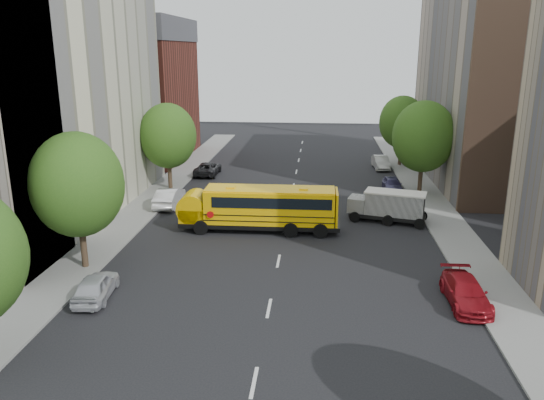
# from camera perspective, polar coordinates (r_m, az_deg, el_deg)

# --- Properties ---
(ground) EXTENTS (120.00, 120.00, 0.00)m
(ground) POSITION_cam_1_polar(r_m,az_deg,el_deg) (33.60, 0.96, -5.29)
(ground) COLOR black
(ground) RESTS_ON ground
(sidewalk_left) EXTENTS (3.00, 80.00, 0.12)m
(sidewalk_left) POSITION_cam_1_polar(r_m,az_deg,el_deg) (40.60, -14.92, -1.97)
(sidewalk_left) COLOR slate
(sidewalk_left) RESTS_ON ground
(sidewalk_right) EXTENTS (3.00, 80.00, 0.12)m
(sidewalk_right) POSITION_cam_1_polar(r_m,az_deg,el_deg) (39.32, 18.49, -2.85)
(sidewalk_right) COLOR slate
(sidewalk_right) RESTS_ON ground
(lane_markings) EXTENTS (0.15, 64.00, 0.01)m
(lane_markings) POSITION_cam_1_polar(r_m,az_deg,el_deg) (43.06, 1.93, -0.48)
(lane_markings) COLOR silver
(lane_markings) RESTS_ON ground
(building_left_cream) EXTENTS (10.00, 26.00, 20.00)m
(building_left_cream) POSITION_cam_1_polar(r_m,az_deg,el_deg) (42.44, -23.90, 11.68)
(building_left_cream) COLOR beige
(building_left_cream) RESTS_ON ground
(building_left_redbrick) EXTENTS (10.00, 15.00, 13.00)m
(building_left_redbrick) POSITION_cam_1_polar(r_m,az_deg,el_deg) (62.86, -13.93, 10.29)
(building_left_redbrick) COLOR maroon
(building_left_redbrick) RESTS_ON ground
(building_right_far) EXTENTS (10.00, 22.00, 18.00)m
(building_right_far) POSITION_cam_1_polar(r_m,az_deg,el_deg) (53.72, 22.63, 11.36)
(building_right_far) COLOR tan
(building_right_far) RESTS_ON ground
(building_right_sidewall) EXTENTS (10.10, 0.30, 18.00)m
(building_right_sidewall) POSITION_cam_1_polar(r_m,az_deg,el_deg) (43.35, 26.87, 10.07)
(building_right_sidewall) COLOR brown
(building_right_sidewall) RESTS_ON ground
(street_tree_1) EXTENTS (5.12, 5.12, 7.90)m
(street_tree_1) POSITION_cam_1_polar(r_m,az_deg,el_deg) (31.13, -20.21, 1.55)
(street_tree_1) COLOR #38281C
(street_tree_1) RESTS_ON ground
(street_tree_2) EXTENTS (4.99, 4.99, 7.71)m
(street_tree_2) POSITION_cam_1_polar(r_m,az_deg,el_deg) (47.71, -11.14, 6.78)
(street_tree_2) COLOR #38281C
(street_tree_2) RESTS_ON ground
(street_tree_4) EXTENTS (5.25, 5.25, 8.10)m
(street_tree_4) POSITION_cam_1_polar(r_m,az_deg,el_deg) (46.63, 15.99, 6.57)
(street_tree_4) COLOR #38281C
(street_tree_4) RESTS_ON ground
(street_tree_5) EXTENTS (4.86, 4.86, 7.51)m
(street_tree_5) POSITION_cam_1_polar(r_m,az_deg,el_deg) (58.40, 13.83, 8.13)
(street_tree_5) COLOR #38281C
(street_tree_5) RESTS_ON ground
(school_bus) EXTENTS (11.03, 2.79, 3.10)m
(school_bus) POSITION_cam_1_polar(r_m,az_deg,el_deg) (36.50, -1.48, -0.68)
(school_bus) COLOR black
(school_bus) RESTS_ON ground
(safari_truck) EXTENTS (5.63, 3.20, 2.28)m
(safari_truck) POSITION_cam_1_polar(r_m,az_deg,el_deg) (39.43, 12.42, -0.59)
(safari_truck) COLOR black
(safari_truck) RESTS_ON ground
(parked_car_0) EXTENTS (1.91, 4.00, 1.32)m
(parked_car_0) POSITION_cam_1_polar(r_m,az_deg,el_deg) (28.44, -18.43, -8.79)
(parked_car_0) COLOR silver
(parked_car_0) RESTS_ON ground
(parked_car_1) EXTENTS (1.67, 4.61, 1.51)m
(parked_car_1) POSITION_cam_1_polar(r_m,az_deg,el_deg) (43.18, -10.99, 0.31)
(parked_car_1) COLOR silver
(parked_car_1) RESTS_ON ground
(parked_car_2) EXTENTS (2.16, 4.67, 1.30)m
(parked_car_2) POSITION_cam_1_polar(r_m,az_deg,el_deg) (53.53, -6.93, 3.38)
(parked_car_2) COLOR black
(parked_car_2) RESTS_ON ground
(parked_car_3) EXTENTS (1.89, 4.48, 1.29)m
(parked_car_3) POSITION_cam_1_polar(r_m,az_deg,el_deg) (28.10, 20.10, -9.29)
(parked_car_3) COLOR maroon
(parked_car_3) RESTS_ON ground
(parked_car_4) EXTENTS (1.54, 3.78, 1.28)m
(parked_car_4) POSITION_cam_1_polar(r_m,az_deg,el_deg) (48.10, 12.80, 1.66)
(parked_car_4) COLOR #3A365F
(parked_car_4) RESTS_ON ground
(parked_car_5) EXTENTS (1.74, 4.21, 1.36)m
(parked_car_5) POSITION_cam_1_polar(r_m,az_deg,el_deg) (57.07, 11.63, 3.98)
(parked_car_5) COLOR #A5A5A0
(parked_car_5) RESTS_ON ground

